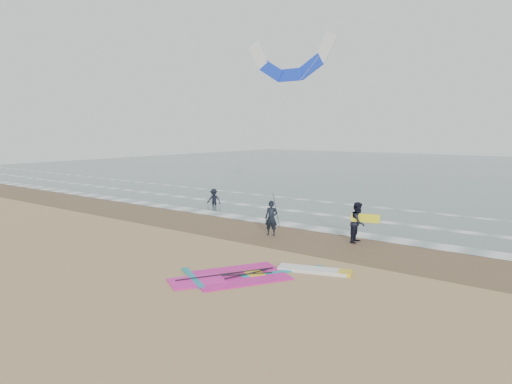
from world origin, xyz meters
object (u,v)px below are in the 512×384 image
Objects in this scene: person_wading at (214,195)px; surf_kite at (290,64)px; person_walking at (358,222)px; windsurf_rig at (259,274)px; person_standing at (271,218)px.

surf_kite is (4.54, 2.44, 8.68)m from person_wading.
person_wading is at bearing 68.13° from person_walking.
windsurf_rig is 6.80m from person_walking.
person_walking reaches higher than windsurf_rig.
person_standing is at bearing 102.61° from person_walking.
person_walking is (0.75, 6.70, 0.91)m from windsurf_rig.
surf_kite is at bearing 46.48° from person_walking.
surf_kite reaches higher than windsurf_rig.
windsurf_rig is at bearing -62.16° from person_wading.
person_standing is at bearing -63.19° from surf_kite.
windsurf_rig is at bearing -61.35° from surf_kite.
person_walking is at bearing 83.60° from windsurf_rig.
person_standing is at bearing 121.07° from windsurf_rig.
person_standing is 11.91m from surf_kite.
person_standing reaches higher than person_wading.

